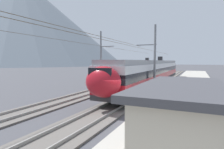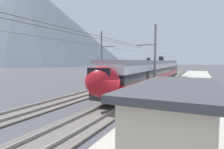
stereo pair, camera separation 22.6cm
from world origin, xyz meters
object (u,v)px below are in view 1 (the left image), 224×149
(platform_sign, at_px, (152,95))
(platform_shelter, at_px, (181,132))
(train_far_track, at_px, (142,68))
(passenger_walking, at_px, (156,128))
(potted_plant_platform_edge, at_px, (165,96))
(potted_plant_by_shelter, at_px, (160,108))
(train_near_platform, at_px, (153,71))
(catenary_mast_far_side, at_px, (102,58))
(handbag_near_sign, at_px, (144,125))
(handbag_beside_passenger, at_px, (163,141))
(catenary_mast_mid, at_px, (153,59))

(platform_sign, height_order, platform_shelter, platform_shelter)
(train_far_track, height_order, passenger_walking, train_far_track)
(passenger_walking, xyz_separation_m, potted_plant_platform_edge, (9.39, 1.13, -0.50))
(train_far_track, relative_size, potted_plant_by_shelter, 38.41)
(train_near_platform, xyz_separation_m, passenger_walking, (-21.14, -4.71, -0.99))
(train_far_track, xyz_separation_m, platform_sign, (-30.33, -9.11, -0.24))
(train_near_platform, xyz_separation_m, catenary_mast_far_side, (-3.28, 7.03, 2.02))
(train_near_platform, bearing_deg, potted_plant_by_shelter, -166.06)
(handbag_near_sign, bearing_deg, handbag_beside_passenger, -140.42)
(catenary_mast_far_side, bearing_deg, potted_plant_platform_edge, -128.62)
(potted_plant_by_shelter, bearing_deg, train_far_track, 18.07)
(platform_sign, bearing_deg, train_far_track, 16.71)
(handbag_near_sign, distance_m, platform_shelter, 4.38)
(platform_sign, relative_size, potted_plant_platform_edge, 2.84)
(catenary_mast_far_side, relative_size, platform_shelter, 9.53)
(train_near_platform, bearing_deg, handbag_beside_passenger, -166.57)
(train_far_track, height_order, catenary_mast_far_side, catenary_mast_far_side)
(potted_plant_platform_edge, bearing_deg, catenary_mast_mid, 26.06)
(train_near_platform, distance_m, catenary_mast_mid, 8.33)
(platform_sign, relative_size, handbag_beside_passenger, 5.62)
(handbag_beside_passenger, distance_m, handbag_near_sign, 1.87)
(catenary_mast_mid, relative_size, handbag_beside_passenger, 111.21)
(catenary_mast_mid, height_order, handbag_beside_passenger, catenary_mast_mid)
(train_far_track, distance_m, potted_plant_by_shelter, 29.44)
(train_far_track, xyz_separation_m, platform_shelter, (-34.50, -10.86, -0.49))
(catenary_mast_mid, height_order, potted_plant_platform_edge, catenary_mast_mid)
(platform_sign, relative_size, potted_plant_by_shelter, 3.03)
(train_far_track, distance_m, platform_shelter, 36.17)
(handbag_beside_passenger, height_order, platform_shelter, platform_shelter)
(train_near_platform, height_order, potted_plant_platform_edge, train_near_platform)
(train_far_track, bearing_deg, passenger_walking, -163.41)
(catenary_mast_mid, height_order, handbag_near_sign, catenary_mast_mid)
(train_near_platform, bearing_deg, catenary_mast_mid, -167.77)
(catenary_mast_mid, relative_size, catenary_mast_far_side, 1.00)
(train_far_track, height_order, platform_sign, train_far_track)
(potted_plant_by_shelter, bearing_deg, handbag_near_sign, 173.89)
(catenary_mast_mid, xyz_separation_m, catenary_mast_far_side, (4.69, 8.76, 0.29))
(passenger_walking, bearing_deg, handbag_beside_passenger, -9.24)
(handbag_near_sign, height_order, platform_shelter, platform_shelter)
(handbag_beside_passenger, relative_size, handbag_near_sign, 0.93)
(platform_sign, height_order, potted_plant_by_shelter, platform_sign)
(platform_shelter, bearing_deg, train_far_track, 17.47)
(train_far_track, relative_size, catenary_mast_far_side, 0.64)
(train_far_track, xyz_separation_m, catenary_mast_mid, (-19.96, -6.89, 1.73))
(handbag_beside_passenger, bearing_deg, passenger_walking, 170.76)
(passenger_walking, distance_m, platform_shelter, 1.76)
(train_far_track, height_order, potted_plant_platform_edge, train_far_track)
(handbag_near_sign, bearing_deg, train_near_platform, 10.96)
(handbag_beside_passenger, height_order, potted_plant_platform_edge, potted_plant_platform_edge)
(platform_sign, xyz_separation_m, platform_shelter, (-4.17, -1.75, -0.26))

